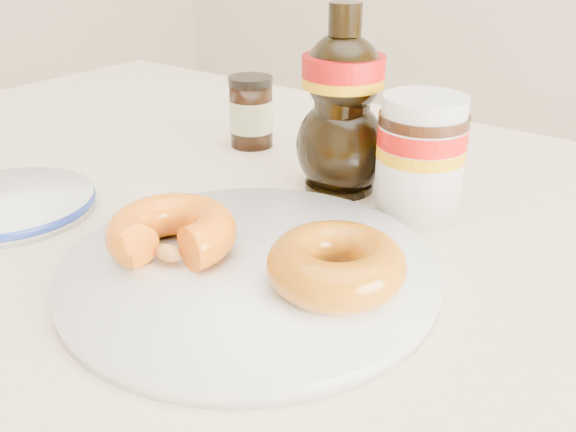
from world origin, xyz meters
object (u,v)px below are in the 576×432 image
Objects in this scene: nutella_jar at (421,153)px; blue_rim_saucer at (10,203)px; dark_jar at (251,112)px; plate at (249,270)px; dining_table at (290,338)px; donut_bitten at (172,232)px; donut_whole at (336,265)px; syrup_bottle at (342,101)px.

blue_rim_saucer is at bearing -143.83° from nutella_jar.
dark_jar is at bearing 166.69° from nutella_jar.
dark_jar is 0.53× the size of blue_rim_saucer.
plate is 0.26m from blue_rim_saucer.
dining_table is 8.85× the size of blue_rim_saucer.
nutella_jar is at bearing 71.51° from dining_table.
blue_rim_saucer is at bearing -170.83° from plate.
donut_bitten reaches higher than plate.
dark_jar reaches higher than blue_rim_saucer.
donut_whole is 0.18m from nutella_jar.
donut_bitten is (-0.06, -0.02, 0.02)m from plate.
syrup_bottle is 0.33m from blue_rim_saucer.
nutella_jar is 0.39m from blue_rim_saucer.
dark_jar is at bearing 136.22° from dining_table.
dining_table is 7.59× the size of syrup_bottle.
dining_table is 14.00× the size of donut_whole.
donut_bitten is at bearing 5.17° from blue_rim_saucer.
syrup_bottle is at bearing 102.32° from plate.
nutella_jar reaches higher than dark_jar.
donut_whole is (0.13, 0.03, -0.00)m from donut_bitten.
dining_table is 4.78× the size of plate.
nutella_jar reaches higher than dining_table.
donut_bitten is 0.13m from donut_whole.
dark_jar reaches higher than donut_bitten.
syrup_bottle is 0.17m from dark_jar.
donut_whole is 1.19× the size of dark_jar.
syrup_bottle is at bearing -17.42° from dark_jar.
donut_bitten is at bearing -165.07° from donut_whole.
donut_whole is at bearing -82.42° from nutella_jar.
donut_bitten is 0.30m from dark_jar.
dark_jar is (-0.16, 0.05, -0.05)m from syrup_bottle.
donut_bitten reaches higher than blue_rim_saucer.
plate is 1.59× the size of syrup_bottle.
plate reaches higher than dining_table.
dark_jar is (-0.20, 0.20, 0.12)m from dining_table.
syrup_bottle is (-0.11, 0.18, 0.06)m from donut_whole.
dark_jar is at bearing 139.57° from donut_whole.
dark_jar is at bearing 78.18° from blue_rim_saucer.
donut_bitten is at bearing -94.06° from syrup_bottle.
plate is at bearing 39.31° from donut_bitten.
donut_whole is at bearing -28.16° from dining_table.
blue_rim_saucer is at bearing -101.82° from dark_jar.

